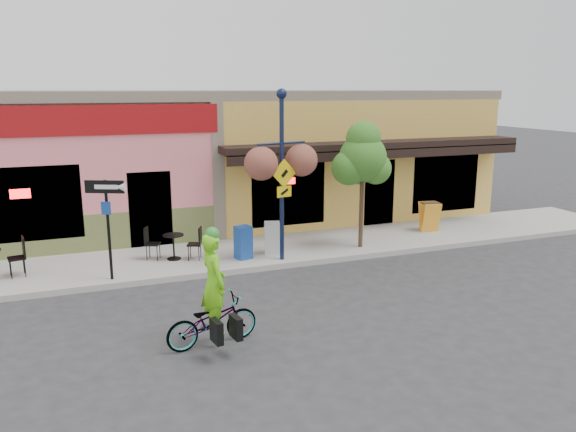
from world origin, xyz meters
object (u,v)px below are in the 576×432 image
object	(u,v)px
bicycle	(212,321)
street_tree	(362,184)
newspaper_box_blue	(243,242)
newspaper_box_grey	(272,238)
building	(218,154)
one_way_sign	(109,231)
cyclist_rider	(214,296)
lamp_post	(282,176)

from	to	relation	value
bicycle	street_tree	world-z (taller)	street_tree
newspaper_box_blue	newspaper_box_grey	xyz separation A→B (m)	(0.86, 0.16, -0.00)
building	newspaper_box_blue	world-z (taller)	building
bicycle	street_tree	distance (m)	7.06
building	one_way_sign	distance (m)	8.00
one_way_sign	cyclist_rider	bearing A→B (deg)	-44.14
newspaper_box_blue	street_tree	distance (m)	3.71
one_way_sign	street_tree	size ratio (longest dim) A/B	0.66
cyclist_rider	street_tree	distance (m)	6.94
lamp_post	street_tree	xyz separation A→B (m)	(2.51, 0.33, -0.41)
bicycle	newspaper_box_blue	distance (m)	4.85
cyclist_rider	newspaper_box_grey	distance (m)	5.37
cyclist_rider	newspaper_box_blue	size ratio (longest dim) A/B	2.11
one_way_sign	street_tree	world-z (taller)	street_tree
building	newspaper_box_blue	size ratio (longest dim) A/B	20.68
lamp_post	one_way_sign	size ratio (longest dim) A/B	1.86
cyclist_rider	lamp_post	bearing A→B (deg)	-43.46
building	newspaper_box_grey	bearing A→B (deg)	-90.27
lamp_post	newspaper_box_blue	bearing A→B (deg)	142.18
street_tree	newspaper_box_blue	bearing A→B (deg)	178.28
cyclist_rider	newspaper_box_grey	size ratio (longest dim) A/B	2.11
cyclist_rider	lamp_post	distance (m)	5.10
bicycle	building	bearing A→B (deg)	-23.44
newspaper_box_blue	bicycle	bearing A→B (deg)	-129.38
building	street_tree	size ratio (longest dim) A/B	5.04
newspaper_box_grey	lamp_post	bearing A→B (deg)	-65.99
bicycle	street_tree	size ratio (longest dim) A/B	0.48
street_tree	newspaper_box_grey	bearing A→B (deg)	174.11
building	one_way_sign	bearing A→B (deg)	-122.65
street_tree	bicycle	bearing A→B (deg)	-140.86
bicycle	newspaper_box_grey	size ratio (longest dim) A/B	1.97
building	street_tree	bearing A→B (deg)	-67.95
building	lamp_post	bearing A→B (deg)	-89.66
building	cyclist_rider	size ratio (longest dim) A/B	9.82
cyclist_rider	street_tree	bearing A→B (deg)	-59.34
newspaper_box_blue	newspaper_box_grey	bearing A→B (deg)	-5.55
street_tree	one_way_sign	bearing A→B (deg)	-176.73
cyclist_rider	lamp_post	size ratio (longest dim) A/B	0.42
lamp_post	newspaper_box_blue	size ratio (longest dim) A/B	5.04
building	cyclist_rider	bearing A→B (deg)	-104.45
newspaper_box_grey	building	bearing A→B (deg)	107.26
one_way_sign	newspaper_box_grey	world-z (taller)	one_way_sign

